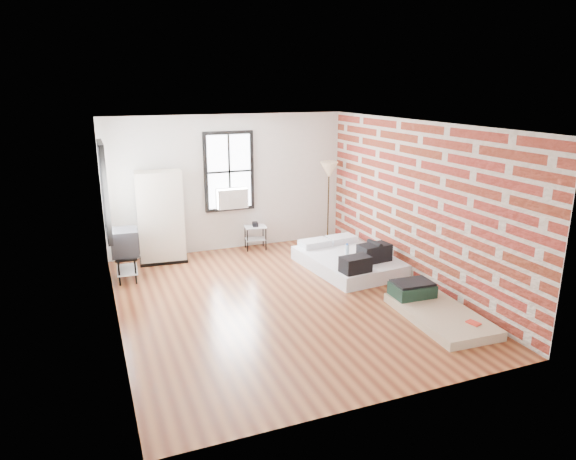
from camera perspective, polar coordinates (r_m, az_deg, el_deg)
name	(u,v)px	position (r m, az deg, el deg)	size (l,w,h in m)	color
ground	(281,300)	(8.38, -0.79, -7.82)	(6.00, 6.00, 0.00)	#592817
room_shell	(286,190)	(8.26, -0.23, 4.49)	(5.02, 6.02, 2.80)	silver
mattress_main	(350,260)	(9.77, 6.92, -3.32)	(1.66, 2.13, 0.64)	white
mattress_bare	(433,309)	(8.12, 15.85, -8.40)	(1.00, 1.78, 0.38)	tan
wardrobe	(161,217)	(10.21, -13.96, 1.36)	(0.94, 0.59, 1.79)	black
side_table	(255,231)	(10.82, -3.65, -0.15)	(0.49, 0.41, 0.59)	black
floor_lamp	(329,174)	(11.11, 4.57, 6.28)	(0.38, 0.38, 1.77)	#322610
tv_stand	(125,244)	(9.47, -17.64, -1.50)	(0.49, 0.68, 0.93)	black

